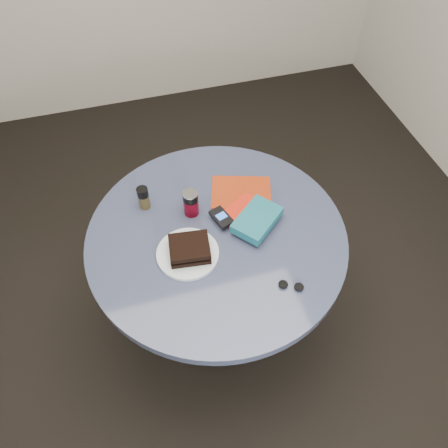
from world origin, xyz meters
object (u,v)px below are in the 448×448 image
object	(u,v)px
mp3_player	(221,217)
pepper_grinder	(144,198)
soda_can	(191,203)
magazine	(241,192)
red_book	(242,213)
headphones	(291,286)
plate	(188,254)
table	(217,258)
sandwich	(190,249)
novel	(257,220)

from	to	relation	value
mp3_player	pepper_grinder	bearing A→B (deg)	149.58
soda_can	magazine	bearing A→B (deg)	12.18
red_book	headphones	distance (m)	0.37
plate	magazine	size ratio (longest dim) A/B	0.94
plate	pepper_grinder	size ratio (longest dim) A/B	2.25
pepper_grinder	table	bearing A→B (deg)	-41.56
table	red_book	world-z (taller)	red_book
sandwich	pepper_grinder	size ratio (longest dim) A/B	1.54
mp3_player	headphones	distance (m)	0.38
plate	mp3_player	size ratio (longest dim) A/B	2.07
sandwich	pepper_grinder	bearing A→B (deg)	113.06
novel	mp3_player	world-z (taller)	novel
table	magazine	distance (m)	0.29
magazine	headphones	bearing A→B (deg)	-68.78
headphones	red_book	bearing A→B (deg)	100.58
sandwich	headphones	xyz separation A→B (m)	(0.31, -0.23, -0.03)
pepper_grinder	mp3_player	distance (m)	0.32
table	novel	bearing A→B (deg)	-1.87
mp3_player	novel	bearing A→B (deg)	-24.25
pepper_grinder	sandwich	bearing A→B (deg)	-66.94
sandwich	red_book	xyz separation A→B (m)	(0.24, 0.13, -0.03)
red_book	pepper_grinder	bearing A→B (deg)	127.86
novel	magazine	bearing A→B (deg)	51.26
plate	headphones	size ratio (longest dim) A/B	2.42
mp3_player	red_book	bearing A→B (deg)	8.43
plate	magazine	bearing A→B (deg)	40.70
headphones	mp3_player	bearing A→B (deg)	113.89
soda_can	pepper_grinder	world-z (taller)	soda_can
novel	headphones	world-z (taller)	novel
magazine	red_book	world-z (taller)	red_book
pepper_grinder	red_book	size ratio (longest dim) A/B	0.58
novel	red_book	bearing A→B (deg)	78.79
plate	magazine	distance (m)	0.37
pepper_grinder	red_book	world-z (taller)	pepper_grinder
mp3_player	headphones	size ratio (longest dim) A/B	1.17
novel	mp3_player	size ratio (longest dim) A/B	1.73
novel	mp3_player	bearing A→B (deg)	115.35
table	magazine	xyz separation A→B (m)	(0.15, 0.18, 0.17)
soda_can	pepper_grinder	distance (m)	0.19
magazine	headphones	world-z (taller)	headphones
headphones	novel	bearing A→B (deg)	95.60
magazine	red_book	distance (m)	0.12
sandwich	novel	world-z (taller)	sandwich
table	plate	world-z (taller)	plate
pepper_grinder	headphones	world-z (taller)	pepper_grinder
red_book	mp3_player	xyz separation A→B (m)	(-0.09, -0.01, 0.02)
magazine	novel	size ratio (longest dim) A/B	1.26
sandwich	soda_can	distance (m)	0.21
sandwich	novel	bearing A→B (deg)	12.84
pepper_grinder	red_book	bearing A→B (deg)	-22.30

